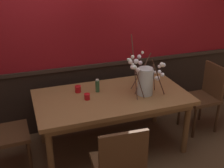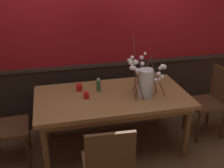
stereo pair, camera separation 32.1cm
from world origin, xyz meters
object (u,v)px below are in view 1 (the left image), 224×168
chair_far_side_right (109,80)px  condiment_bottle (97,86)px  dining_table (112,101)px  chair_head_west_end (1,132)px  candle_holder_nearer_edge (87,97)px  chair_head_east_end (205,94)px  vase_with_blossoms (145,80)px  chair_near_side_left (120,162)px  candle_holder_nearer_center (78,89)px  chair_far_side_left (72,87)px

chair_far_side_right → condiment_bottle: bearing=-117.8°
dining_table → condiment_bottle: (-0.13, 0.15, 0.16)m
chair_head_west_end → candle_holder_nearer_edge: 1.01m
chair_head_east_end → vase_with_blossoms: vase_with_blossoms is taller
dining_table → chair_head_west_end: bearing=179.2°
chair_head_east_end → condiment_bottle: size_ratio=5.79×
condiment_bottle → chair_near_side_left: bearing=-96.0°
chair_far_side_right → candle_holder_nearer_center: 0.97m
chair_head_west_end → candle_holder_nearer_edge: size_ratio=11.83×
dining_table → chair_near_side_left: bearing=-105.1°
chair_near_side_left → chair_head_east_end: bearing=30.0°
chair_far_side_left → candle_holder_nearer_center: bearing=-94.6°
chair_far_side_left → vase_with_blossoms: (0.68, -0.97, 0.40)m
chair_far_side_right → condiment_bottle: (-0.40, -0.76, 0.28)m
chair_head_east_end → candle_holder_nearer_edge: size_ratio=12.71×
chair_near_side_left → candle_holder_nearer_center: (-0.12, 1.12, 0.26)m
dining_table → chair_far_side_left: 0.94m
chair_head_west_end → chair_far_side_right: 1.78m
chair_head_east_end → candle_holder_nearer_edge: (-1.66, -0.03, 0.25)m
candle_holder_nearer_edge → condiment_bottle: bearing=43.7°
chair_far_side_right → candle_holder_nearer_center: size_ratio=11.52×
dining_table → chair_near_side_left: chair_near_side_left is taller
candle_holder_nearer_center → dining_table: bearing=-30.9°
dining_table → candle_holder_nearer_edge: bearing=-178.0°
candle_holder_nearer_edge → candle_holder_nearer_center: bearing=103.3°
chair_head_east_end → condiment_bottle: 1.52m
candle_holder_nearer_center → condiment_bottle: (0.23, -0.06, 0.03)m
chair_near_side_left → chair_far_side_left: 1.78m
dining_table → chair_near_side_left: 0.94m
chair_near_side_left → candle_holder_nearer_edge: bearing=94.0°
dining_table → chair_head_east_end: size_ratio=1.93×
chair_head_east_end → chair_head_west_end: (-2.62, -0.00, -0.03)m
chair_far_side_left → chair_head_west_end: 1.29m
chair_head_west_end → chair_head_east_end: bearing=0.0°
chair_far_side_right → candle_holder_nearer_edge: size_ratio=12.99×
dining_table → chair_far_side_right: size_ratio=1.89×
condiment_bottle → chair_far_side_left: bearing=103.5°
vase_with_blossoms → chair_head_east_end: bearing=6.6°
chair_near_side_left → candle_holder_nearer_center: chair_near_side_left is taller
chair_head_west_end → candle_holder_nearer_edge: chair_head_west_end is taller
dining_table → chair_far_side_right: chair_far_side_right is taller
dining_table → chair_far_side_left: chair_far_side_left is taller
chair_head_east_end → candle_holder_nearer_center: size_ratio=11.27×
chair_far_side_left → chair_far_side_right: 0.58m
vase_with_blossoms → chair_head_west_end: bearing=176.1°
chair_near_side_left → dining_table: bearing=74.9°
candle_holder_nearer_center → candle_holder_nearer_edge: candle_holder_nearer_center is taller
vase_with_blossoms → condiment_bottle: bearing=153.9°
dining_table → chair_near_side_left: (-0.24, -0.90, -0.14)m
condiment_bottle → chair_head_west_end: bearing=-173.1°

